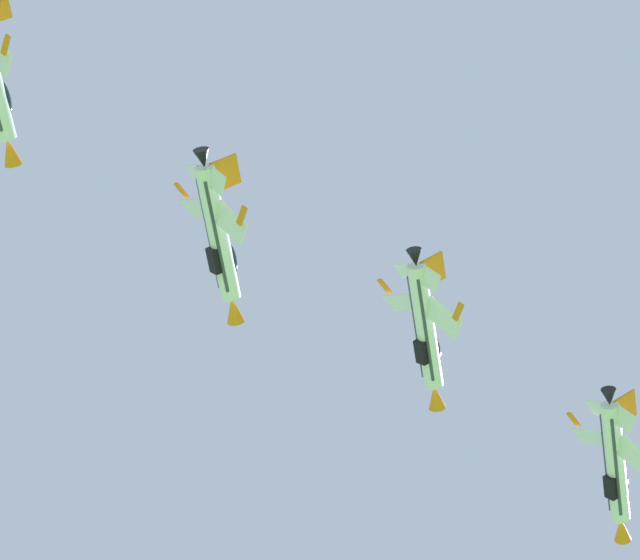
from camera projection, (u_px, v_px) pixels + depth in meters
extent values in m
cylinder|color=white|center=(615.00, 463.00, 142.00)|extent=(1.93, 12.03, 1.70)
cube|color=#383D47|center=(612.00, 465.00, 141.77)|extent=(1.40, 10.10, 1.39)
cone|color=orange|center=(622.00, 529.00, 145.01)|extent=(1.61, 2.43, 1.56)
cone|color=black|center=(609.00, 397.00, 139.17)|extent=(1.39, 1.63, 1.36)
ellipsoid|color=#192333|center=(623.00, 484.00, 143.43)|extent=(1.61, 3.23, 1.54)
cube|color=black|center=(611.00, 487.00, 142.50)|extent=(1.38, 2.23, 1.38)
cube|color=white|center=(592.00, 437.00, 143.21)|extent=(3.30, 2.93, 3.44)
cube|color=orange|center=(573.00, 419.00, 144.33)|extent=(1.20, 1.66, 0.59)
cube|color=white|center=(635.00, 456.00, 139.26)|extent=(3.31, 2.99, 3.44)
cube|color=white|center=(598.00, 408.00, 141.01)|extent=(1.98, 2.11, 1.84)
cube|color=white|center=(624.00, 419.00, 138.71)|extent=(2.02, 2.14, 1.84)
cube|color=orange|center=(625.00, 408.00, 140.89)|extent=(2.23, 2.64, 1.75)
cylinder|color=white|center=(425.00, 326.00, 140.67)|extent=(1.93, 12.03, 1.70)
cube|color=#383D47|center=(421.00, 329.00, 140.42)|extent=(1.44, 10.10, 1.36)
cone|color=orange|center=(436.00, 396.00, 143.68)|extent=(1.61, 2.43, 1.56)
cone|color=black|center=(415.00, 258.00, 137.84)|extent=(1.39, 1.63, 1.36)
ellipsoid|color=#192333|center=(434.00, 350.00, 142.12)|extent=(1.61, 3.23, 1.55)
cube|color=black|center=(422.00, 352.00, 141.15)|extent=(1.39, 2.23, 1.38)
cube|color=white|center=(402.00, 302.00, 141.82)|extent=(3.42, 2.99, 3.33)
cube|color=orange|center=(384.00, 286.00, 142.89)|extent=(1.21, 1.67, 0.58)
cube|color=white|center=(443.00, 317.00, 137.99)|extent=(3.43, 3.06, 3.33)
cube|color=orange|center=(458.00, 312.00, 135.98)|extent=(1.25, 1.66, 0.58)
cube|color=white|center=(406.00, 271.00, 139.65)|extent=(2.05, 2.14, 1.78)
cube|color=white|center=(430.00, 279.00, 137.41)|extent=(2.09, 2.17, 1.78)
cube|color=orange|center=(433.00, 270.00, 139.62)|extent=(2.16, 2.64, 1.83)
cylinder|color=white|center=(218.00, 233.00, 132.75)|extent=(1.93, 12.03, 1.70)
cube|color=#383D47|center=(213.00, 235.00, 132.52)|extent=(1.37, 10.10, 1.40)
cone|color=orange|center=(234.00, 309.00, 135.75)|extent=(1.61, 2.43, 1.56)
cone|color=black|center=(203.00, 158.00, 129.91)|extent=(1.39, 1.63, 1.36)
ellipsoid|color=#192333|center=(230.00, 259.00, 134.16)|extent=(1.60, 3.23, 1.54)
cube|color=black|center=(215.00, 260.00, 133.27)|extent=(1.37, 2.23, 1.38)
cube|color=white|center=(197.00, 208.00, 134.00)|extent=(3.21, 2.89, 3.51)
cube|color=orange|center=(182.00, 190.00, 135.15)|extent=(1.19, 1.66, 0.59)
cube|color=white|center=(230.00, 222.00, 129.97)|extent=(3.23, 2.94, 3.51)
cube|color=orange|center=(242.00, 216.00, 127.88)|extent=(1.23, 1.65, 0.59)
cube|color=white|center=(197.00, 173.00, 131.78)|extent=(1.94, 2.10, 1.87)
cube|color=white|center=(216.00, 181.00, 129.43)|extent=(1.98, 2.12, 1.87)
cube|color=orange|center=(225.00, 173.00, 131.60)|extent=(2.27, 2.64, 1.69)
cone|color=orange|center=(10.00, 151.00, 132.51)|extent=(1.61, 2.43, 1.56)
ellipsoid|color=#192333|center=(4.00, 98.00, 130.93)|extent=(1.60, 3.23, 1.54)
cube|color=orange|center=(6.00, 45.00, 124.68)|extent=(1.24, 1.65, 0.59)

